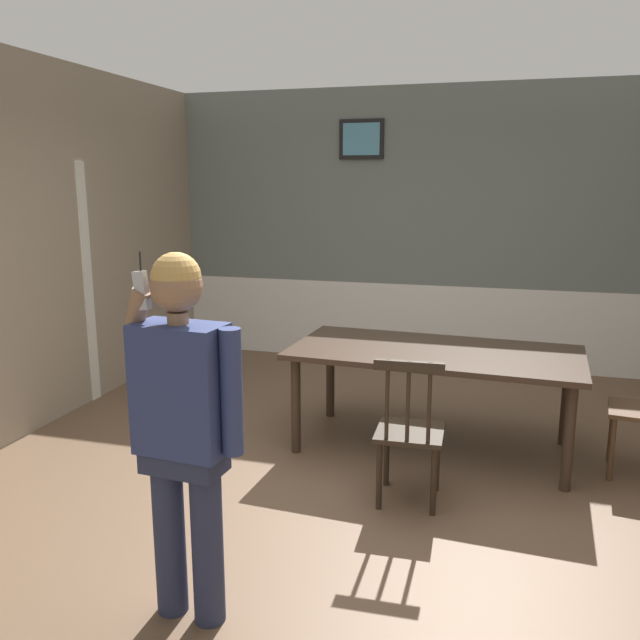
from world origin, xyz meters
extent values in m
plane|color=brown|center=(0.00, 0.00, 0.00)|extent=(7.02, 7.02, 0.00)
cube|color=slate|center=(0.00, 3.19, 1.87)|extent=(5.48, 0.12, 2.03)
cube|color=white|center=(0.00, 3.20, 0.43)|extent=(5.48, 0.14, 0.86)
cube|color=white|center=(0.00, 3.17, 0.86)|extent=(5.48, 0.05, 0.06)
cube|color=black|center=(-0.67, 3.12, 2.36)|extent=(0.47, 0.03, 0.40)
cube|color=#579FC0|center=(-0.67, 3.10, 2.36)|extent=(0.39, 0.01, 0.32)
cube|color=silver|center=(-2.70, 1.14, 1.05)|extent=(0.06, 0.12, 2.10)
cube|color=#38281E|center=(0.38, 0.85, 0.73)|extent=(2.10, 1.11, 0.04)
cylinder|color=#38281E|center=(-0.56, 0.51, 0.35)|extent=(0.07, 0.07, 0.71)
cylinder|color=#38281E|center=(1.27, 0.40, 0.35)|extent=(0.07, 0.07, 0.71)
cylinder|color=#38281E|center=(-0.52, 1.30, 0.35)|extent=(0.07, 0.07, 0.71)
cylinder|color=#38281E|center=(1.32, 1.19, 0.35)|extent=(0.07, 0.07, 0.71)
cube|color=#2D2319|center=(0.33, 0.00, 0.44)|extent=(0.42, 0.42, 0.03)
cube|color=#2D2319|center=(0.33, -0.18, 0.91)|extent=(0.40, 0.05, 0.06)
cylinder|color=#2D2319|center=(0.21, -0.18, 0.70)|extent=(0.02, 0.02, 0.48)
cylinder|color=#2D2319|center=(0.33, -0.18, 0.70)|extent=(0.02, 0.02, 0.48)
cylinder|color=#2D2319|center=(0.46, -0.17, 0.70)|extent=(0.02, 0.02, 0.48)
cylinder|color=#2D2319|center=(0.16, 0.16, 0.21)|extent=(0.04, 0.04, 0.43)
cylinder|color=#2D2319|center=(0.48, 0.17, 0.21)|extent=(0.04, 0.04, 0.43)
cylinder|color=#2D2319|center=(0.17, -0.16, 0.21)|extent=(0.04, 0.04, 0.43)
cylinder|color=#2D2319|center=(0.49, -0.15, 0.21)|extent=(0.04, 0.04, 0.43)
cylinder|color=#513823|center=(1.57, 0.63, 0.22)|extent=(0.04, 0.04, 0.44)
cylinder|color=#513823|center=(1.61, 0.95, 0.22)|extent=(0.04, 0.04, 0.44)
cylinder|color=#282E49|center=(-0.37, -1.37, 0.40)|extent=(0.14, 0.14, 0.79)
cylinder|color=#282E49|center=(-0.56, -1.35, 0.40)|extent=(0.14, 0.14, 0.79)
cube|color=#282E49|center=(-0.46, -1.36, 0.76)|extent=(0.37, 0.22, 0.12)
cube|color=navy|center=(-0.46, -1.36, 1.08)|extent=(0.41, 0.25, 0.56)
cylinder|color=navy|center=(-0.23, -1.38, 1.09)|extent=(0.09, 0.09, 0.53)
cylinder|color=#936B4C|center=(-0.65, -1.36, 1.41)|extent=(0.17, 0.14, 0.19)
cylinder|color=#936B4C|center=(-0.46, -1.36, 1.38)|extent=(0.09, 0.09, 0.05)
sphere|color=#936B4C|center=(-0.46, -1.36, 1.51)|extent=(0.22, 0.22, 0.22)
sphere|color=tan|center=(-0.46, -1.36, 1.55)|extent=(0.20, 0.20, 0.20)
cube|color=#B7B7BC|center=(-0.61, -1.38, 1.49)|extent=(0.07, 0.04, 0.16)
cylinder|color=black|center=(-0.61, -1.38, 1.61)|extent=(0.01, 0.01, 0.08)
camera|label=1|loc=(0.81, -3.71, 1.93)|focal=36.44mm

